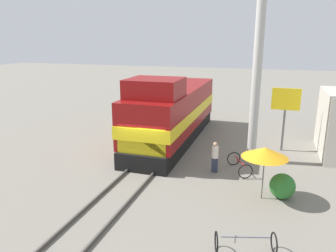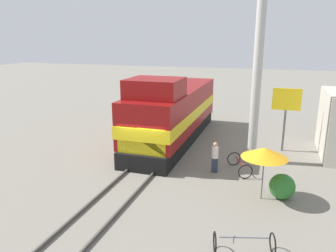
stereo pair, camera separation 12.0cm
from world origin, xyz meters
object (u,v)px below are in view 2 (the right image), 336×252
(locomotive, at_px, (172,114))
(bicycle, at_px, (239,165))
(bicycle_spare, at_px, (244,243))
(vendor_umbrella, at_px, (265,153))
(utility_pole, at_px, (259,54))
(person_bystander, at_px, (215,156))
(billboard_sign, at_px, (286,105))

(locomotive, xyz_separation_m, bicycle, (4.81, -3.81, -1.54))
(bicycle, height_order, bicycle_spare, bicycle)
(locomotive, xyz_separation_m, vendor_umbrella, (6.03, -6.50, 0.18))
(locomotive, distance_m, vendor_umbrella, 8.87)
(utility_pole, distance_m, person_bystander, 5.76)
(locomotive, relative_size, bicycle, 6.10)
(billboard_sign, bearing_deg, bicycle, -117.35)
(vendor_umbrella, height_order, billboard_sign, billboard_sign)
(person_bystander, bearing_deg, vendor_umbrella, -42.77)
(utility_pole, distance_m, vendor_umbrella, 5.91)
(billboard_sign, xyz_separation_m, person_bystander, (-3.37, -4.61, -1.99))
(vendor_umbrella, height_order, bicycle_spare, vendor_umbrella)
(billboard_sign, xyz_separation_m, bicycle, (-2.16, -4.18, -2.48))
(utility_pole, xyz_separation_m, person_bystander, (-1.69, -2.19, -5.05))
(billboard_sign, relative_size, bicycle, 1.96)
(person_bystander, bearing_deg, bicycle_spare, -71.78)
(vendor_umbrella, bearing_deg, utility_pole, 99.48)
(locomotive, height_order, utility_pole, utility_pole)
(locomotive, height_order, billboard_sign, locomotive)
(person_bystander, xyz_separation_m, bicycle_spare, (2.05, -6.24, -0.52))
(locomotive, distance_m, person_bystander, 5.66)
(billboard_sign, distance_m, bicycle, 5.31)
(billboard_sign, relative_size, person_bystander, 2.37)
(billboard_sign, distance_m, person_bystander, 6.05)
(vendor_umbrella, distance_m, bicycle_spare, 4.36)
(utility_pole, distance_m, bicycle_spare, 10.11)
(bicycle_spare, bearing_deg, billboard_sign, 157.16)
(utility_pole, xyz_separation_m, billboard_sign, (1.68, 2.42, -3.06))
(locomotive, distance_m, bicycle_spare, 12.01)
(billboard_sign, height_order, bicycle, billboard_sign)
(utility_pole, xyz_separation_m, bicycle_spare, (0.36, -8.43, -5.57))
(vendor_umbrella, bearing_deg, bicycle_spare, -95.49)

